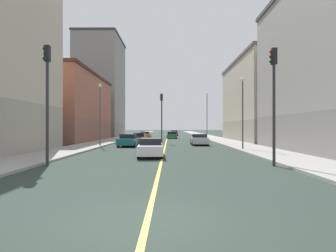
# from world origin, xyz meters

# --- Properties ---
(ground_plane) EXTENTS (400.00, 400.00, 0.00)m
(ground_plane) POSITION_xyz_m (0.00, 0.00, 0.00)
(ground_plane) COLOR #2A3831
(ground_plane) RESTS_ON ground
(sidewalk_left) EXTENTS (3.87, 168.00, 0.15)m
(sidewalk_left) POSITION_xyz_m (8.65, 49.00, 0.07)
(sidewalk_left) COLOR #9E9B93
(sidewalk_left) RESTS_ON ground
(sidewalk_right) EXTENTS (3.87, 168.00, 0.15)m
(sidewalk_right) POSITION_xyz_m (-8.65, 49.00, 0.07)
(sidewalk_right) COLOR #9E9B93
(sidewalk_right) RESTS_ON ground
(lane_center_stripe) EXTENTS (0.16, 154.00, 0.01)m
(lane_center_stripe) POSITION_xyz_m (0.00, 49.00, 0.01)
(lane_center_stripe) COLOR #E5D14C
(lane_center_stripe) RESTS_ON ground
(building_left_mid) EXTENTS (9.32, 21.15, 12.42)m
(building_left_mid) POSITION_xyz_m (15.09, 38.82, 6.22)
(building_left_mid) COLOR #9D9688
(building_left_mid) RESTS_ON ground
(building_right_midblock) EXTENTS (9.32, 21.30, 10.22)m
(building_right_midblock) POSITION_xyz_m (-15.09, 38.05, 5.12)
(building_right_midblock) COLOR brown
(building_right_midblock) RESTS_ON ground
(building_right_distant) EXTENTS (9.32, 14.43, 22.18)m
(building_right_distant) POSITION_xyz_m (-15.09, 59.49, 11.10)
(building_right_distant) COLOR slate
(building_right_distant) RESTS_ON ground
(traffic_light_left_near) EXTENTS (0.40, 0.32, 6.56)m
(traffic_light_left_near) POSITION_xyz_m (6.30, 9.63, 4.20)
(traffic_light_left_near) COLOR #2D2D2D
(traffic_light_left_near) RESTS_ON ground
(traffic_light_right_near) EXTENTS (0.40, 0.32, 6.73)m
(traffic_light_right_near) POSITION_xyz_m (-6.33, 9.63, 4.30)
(traffic_light_right_near) COLOR #2D2D2D
(traffic_light_right_near) RESTS_ON ground
(traffic_light_median_far) EXTENTS (0.40, 0.32, 6.60)m
(traffic_light_median_far) POSITION_xyz_m (-0.57, 32.54, 4.23)
(traffic_light_median_far) COLOR #2D2D2D
(traffic_light_median_far) RESTS_ON ground
(street_lamp_left_near) EXTENTS (0.36, 0.36, 6.62)m
(street_lamp_left_near) POSITION_xyz_m (7.31, 20.69, 4.20)
(street_lamp_left_near) COLOR #4C4C51
(street_lamp_left_near) RESTS_ON ground
(street_lamp_right_near) EXTENTS (0.36, 0.36, 6.85)m
(street_lamp_right_near) POSITION_xyz_m (-7.31, 26.24, 4.32)
(street_lamp_right_near) COLOR #4C4C51
(street_lamp_right_near) RESTS_ON ground
(street_lamp_left_far) EXTENTS (0.36, 0.36, 8.28)m
(street_lamp_left_far) POSITION_xyz_m (7.31, 46.90, 5.07)
(street_lamp_left_far) COLOR #4C4C51
(street_lamp_left_far) RESTS_ON ground
(car_maroon) EXTENTS (1.82, 3.95, 1.33)m
(car_maroon) POSITION_xyz_m (-3.89, 35.98, 0.65)
(car_maroon) COLOR maroon
(car_maroon) RESTS_ON ground
(car_green) EXTENTS (1.91, 4.53, 1.29)m
(car_green) POSITION_xyz_m (0.89, 48.82, 0.64)
(car_green) COLOR #1E6B38
(car_green) RESTS_ON ground
(car_silver) EXTENTS (1.91, 4.35, 1.32)m
(car_silver) POSITION_xyz_m (4.06, 28.60, 0.66)
(car_silver) COLOR silver
(car_silver) RESTS_ON ground
(car_teal) EXTENTS (2.06, 4.07, 1.39)m
(car_teal) POSITION_xyz_m (-4.07, 25.85, 0.67)
(car_teal) COLOR #196670
(car_teal) RESTS_ON ground
(car_orange) EXTENTS (1.95, 4.58, 1.32)m
(car_orange) POSITION_xyz_m (-3.98, 46.85, 0.65)
(car_orange) COLOR orange
(car_orange) RESTS_ON ground
(car_red) EXTENTS (1.93, 4.16, 1.33)m
(car_red) POSITION_xyz_m (1.55, 65.58, 0.65)
(car_red) COLOR red
(car_red) RESTS_ON ground
(car_white) EXTENTS (1.95, 4.67, 1.35)m
(car_white) POSITION_xyz_m (-0.88, 14.84, 0.67)
(car_white) COLOR white
(car_white) RESTS_ON ground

